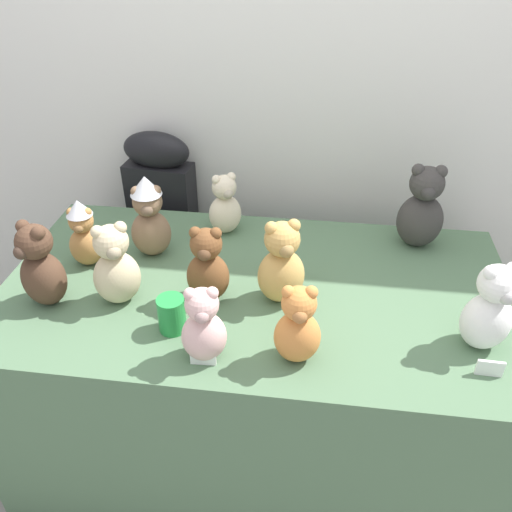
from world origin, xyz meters
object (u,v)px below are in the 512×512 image
(teddy_bear_charcoal, at_px, (422,209))
(teddy_bear_chestnut, at_px, (207,267))
(instrument_case, at_px, (167,244))
(teddy_bear_mocha, at_px, (149,218))
(teddy_bear_ginger, at_px, (298,327))
(teddy_bear_cream, at_px, (225,206))
(teddy_bear_caramel, at_px, (84,234))
(teddy_bear_cocoa, at_px, (41,267))
(teddy_bear_honey, at_px, (281,264))
(teddy_bear_sand, at_px, (115,267))
(display_table, at_px, (256,372))
(teddy_bear_blush, at_px, (203,327))
(party_cup_green, at_px, (172,314))
(teddy_bear_snow, at_px, (490,310))

(teddy_bear_charcoal, height_order, teddy_bear_chestnut, teddy_bear_charcoal)
(instrument_case, height_order, teddy_bear_mocha, teddy_bear_mocha)
(teddy_bear_ginger, distance_m, teddy_bear_cream, 0.70)
(instrument_case, bearing_deg, teddy_bear_cream, -31.91)
(teddy_bear_caramel, xyz_separation_m, teddy_bear_charcoal, (1.12, 0.27, 0.03))
(teddy_bear_charcoal, bearing_deg, teddy_bear_cocoa, -156.36)
(teddy_bear_honey, relative_size, teddy_bear_sand, 1.02)
(display_table, xyz_separation_m, instrument_case, (-0.48, 0.58, 0.14))
(teddy_bear_chestnut, bearing_deg, teddy_bear_blush, -84.14)
(teddy_bear_blush, bearing_deg, teddy_bear_sand, 134.77)
(teddy_bear_mocha, xyz_separation_m, teddy_bear_honey, (0.47, -0.19, -0.01))
(display_table, height_order, teddy_bear_blush, teddy_bear_blush)
(teddy_bear_cream, bearing_deg, display_table, -94.84)
(teddy_bear_caramel, bearing_deg, teddy_bear_chestnut, -23.21)
(instrument_case, distance_m, teddy_bear_cream, 0.55)
(party_cup_green, bearing_deg, teddy_bear_honey, 31.20)
(display_table, xyz_separation_m, party_cup_green, (-0.21, -0.23, 0.45))
(teddy_bear_ginger, distance_m, teddy_bear_chestnut, 0.37)
(party_cup_green, bearing_deg, teddy_bear_sand, 151.11)
(teddy_bear_cocoa, bearing_deg, teddy_bear_snow, 23.37)
(teddy_bear_ginger, relative_size, teddy_bear_blush, 1.03)
(teddy_bear_honey, distance_m, teddy_bear_charcoal, 0.59)
(teddy_bear_cream, height_order, teddy_bear_blush, same)
(teddy_bear_sand, bearing_deg, teddy_bear_chestnut, -18.61)
(instrument_case, height_order, party_cup_green, instrument_case)
(teddy_bear_ginger, height_order, teddy_bear_caramel, same)
(teddy_bear_cocoa, relative_size, teddy_bear_caramel, 1.16)
(teddy_bear_cocoa, height_order, teddy_bear_honey, same)
(teddy_bear_snow, distance_m, teddy_bear_cocoa, 1.29)
(party_cup_green, bearing_deg, teddy_bear_cocoa, 170.20)
(teddy_bear_charcoal, height_order, teddy_bear_blush, teddy_bear_charcoal)
(teddy_bear_snow, distance_m, teddy_bear_sand, 1.07)
(teddy_bear_cocoa, relative_size, teddy_bear_chestnut, 1.10)
(teddy_bear_ginger, distance_m, teddy_bear_mocha, 0.70)
(instrument_case, distance_m, teddy_bear_blush, 1.05)
(teddy_bear_cocoa, height_order, teddy_bear_blush, teddy_bear_cocoa)
(teddy_bear_honey, relative_size, teddy_bear_chestnut, 1.10)
(teddy_bear_ginger, bearing_deg, teddy_bear_sand, 155.94)
(teddy_bear_cocoa, bearing_deg, teddy_bear_honey, 33.04)
(teddy_bear_cocoa, xyz_separation_m, teddy_bear_mocha, (0.24, 0.30, 0.01))
(teddy_bear_blush, bearing_deg, teddy_bear_honey, 45.56)
(teddy_bear_cream, bearing_deg, teddy_bear_mocha, -172.48)
(teddy_bear_ginger, relative_size, teddy_bear_mocha, 0.82)
(teddy_bear_mocha, bearing_deg, instrument_case, 88.83)
(teddy_bear_honey, height_order, teddy_bear_blush, teddy_bear_honey)
(teddy_bear_cocoa, distance_m, teddy_bear_sand, 0.22)
(teddy_bear_mocha, bearing_deg, teddy_bear_chestnut, -55.56)
(teddy_bear_caramel, relative_size, party_cup_green, 2.23)
(teddy_bear_ginger, height_order, teddy_bear_chestnut, teddy_bear_chestnut)
(teddy_bear_caramel, height_order, teddy_bear_charcoal, teddy_bear_charcoal)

